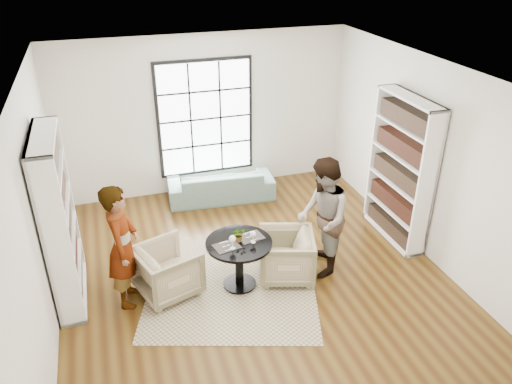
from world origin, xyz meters
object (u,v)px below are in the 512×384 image
object	(u,v)px
wine_glass_right	(253,234)
flower_centerpiece	(239,235)
person_left	(123,246)
pedestal_table	(239,254)
armchair_right	(286,256)
wine_glass_left	(232,239)
person_right	(323,218)
sofa	(221,184)
armchair_left	(168,270)

from	to	relation	value
wine_glass_right	flower_centerpiece	size ratio (longest dim) A/B	0.90
person_left	pedestal_table	bearing A→B (deg)	-82.38
armchair_right	wine_glass_left	bearing A→B (deg)	-63.63
armchair_right	flower_centerpiece	distance (m)	0.85
wine_glass_left	wine_glass_right	distance (m)	0.32
person_right	sofa	bearing A→B (deg)	-146.75
armchair_left	person_left	xyz separation A→B (m)	(-0.55, 0.00, 0.52)
armchair_right	wine_glass_right	distance (m)	0.73
armchair_right	wine_glass_left	size ratio (longest dim) A/B	3.82
pedestal_table	wine_glass_right	bearing A→B (deg)	-20.03
armchair_left	pedestal_table	bearing A→B (deg)	-118.13
person_left	person_right	bearing A→B (deg)	-79.63
armchair_left	wine_glass_right	bearing A→B (deg)	-119.87
wine_glass_right	flower_centerpiece	xyz separation A→B (m)	(-0.18, 0.10, -0.03)
armchair_left	person_left	bearing A→B (deg)	71.28
pedestal_table	armchair_right	xyz separation A→B (m)	(0.71, 0.00, -0.18)
wine_glass_right	person_left	bearing A→B (deg)	172.35
pedestal_table	flower_centerpiece	world-z (taller)	flower_centerpiece
armchair_right	person_left	xyz separation A→B (m)	(-2.25, 0.16, 0.52)
pedestal_table	person_right	size ratio (longest dim) A/B	0.52
sofa	wine_glass_right	size ratio (longest dim) A/B	10.90
sofa	wine_glass_left	distance (m)	2.92
pedestal_table	sofa	bearing A→B (deg)	81.41
armchair_left	person_left	size ratio (longest dim) A/B	0.46
sofa	person_right	size ratio (longest dim) A/B	1.09
person_left	sofa	bearing A→B (deg)	-24.02
armchair_left	wine_glass_left	world-z (taller)	wine_glass_left
sofa	wine_glass_left	world-z (taller)	wine_glass_left
flower_centerpiece	pedestal_table	bearing A→B (deg)	-108.31
flower_centerpiece	armchair_left	bearing A→B (deg)	172.55
person_right	flower_centerpiece	distance (m)	1.25
sofa	wine_glass_right	xyz separation A→B (m)	(-0.22, -2.75, 0.59)
pedestal_table	sofa	distance (m)	2.72
wine_glass_left	person_left	bearing A→B (deg)	168.17
sofa	wine_glass_right	world-z (taller)	wine_glass_right
sofa	armchair_right	xyz separation A→B (m)	(0.30, -2.68, 0.07)
pedestal_table	person_left	world-z (taller)	person_left
sofa	armchair_right	bearing A→B (deg)	101.49
armchair_right	flower_centerpiece	bearing A→B (deg)	-75.37
wine_glass_right	wine_glass_left	bearing A→B (deg)	-168.36
wine_glass_left	flower_centerpiece	size ratio (longest dim) A/B	1.04
sofa	flower_centerpiece	distance (m)	2.73
sofa	person_left	bearing A→B (deg)	57.35
armchair_right	wine_glass_left	world-z (taller)	wine_glass_left
pedestal_table	person_right	world-z (taller)	person_right
sofa	armchair_left	xyz separation A→B (m)	(-1.40, -2.52, 0.08)
sofa	flower_centerpiece	bearing A→B (deg)	86.61
armchair_left	wine_glass_left	bearing A→B (deg)	-127.63
armchair_right	sofa	bearing A→B (deg)	-156.33
wine_glass_right	pedestal_table	bearing A→B (deg)	159.97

